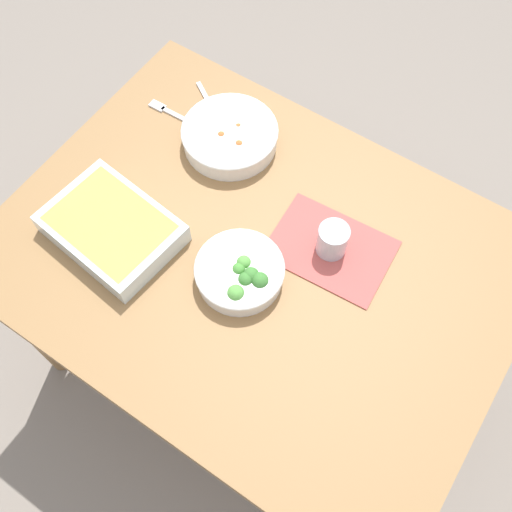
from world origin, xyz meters
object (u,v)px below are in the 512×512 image
at_px(stew_bowl, 230,136).
at_px(drink_cup, 332,241).
at_px(fork_on_table, 173,114).
at_px(spoon_by_stew, 214,111).
at_px(baking_dish, 112,228).
at_px(broccoli_bowl, 241,273).

distance_m(stew_bowl, drink_cup, 0.40).
xyz_separation_m(stew_bowl, fork_on_table, (0.18, 0.01, -0.03)).
xyz_separation_m(spoon_by_stew, fork_on_table, (0.09, 0.07, -0.00)).
bearing_deg(fork_on_table, drink_cup, 167.89).
height_order(stew_bowl, baking_dish, same).
bearing_deg(broccoli_bowl, spoon_by_stew, -47.15).
height_order(baking_dish, drink_cup, drink_cup).
relative_size(stew_bowl, fork_on_table, 1.40).
bearing_deg(spoon_by_stew, drink_cup, 158.49).
bearing_deg(broccoli_bowl, fork_on_table, -35.20).
bearing_deg(broccoli_bowl, baking_dish, 12.95).
distance_m(stew_bowl, spoon_by_stew, 0.12).
height_order(baking_dish, spoon_by_stew, baking_dish).
distance_m(broccoli_bowl, spoon_by_stew, 0.50).
relative_size(stew_bowl, drink_cup, 2.93).
bearing_deg(fork_on_table, stew_bowl, -178.35).
distance_m(stew_bowl, fork_on_table, 0.19).
relative_size(broccoli_bowl, baking_dish, 0.64).
relative_size(broccoli_bowl, spoon_by_stew, 1.30).
height_order(broccoli_bowl, fork_on_table, broccoli_bowl).
height_order(stew_bowl, drink_cup, drink_cup).
relative_size(stew_bowl, baking_dish, 0.77).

